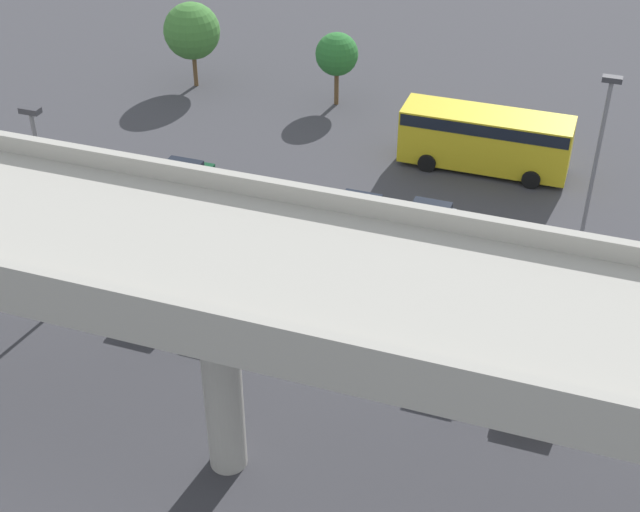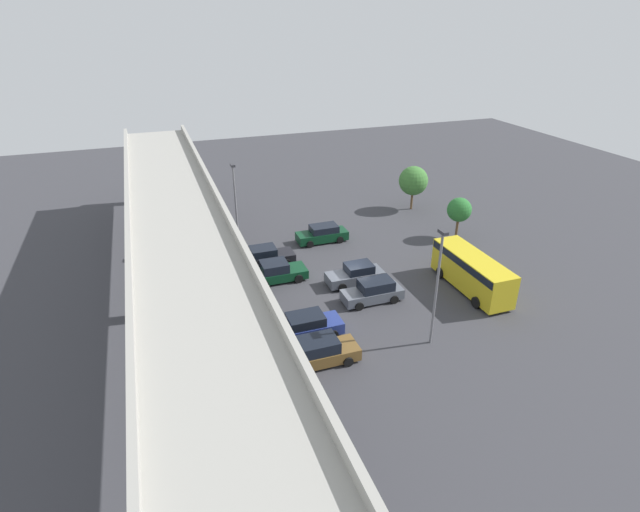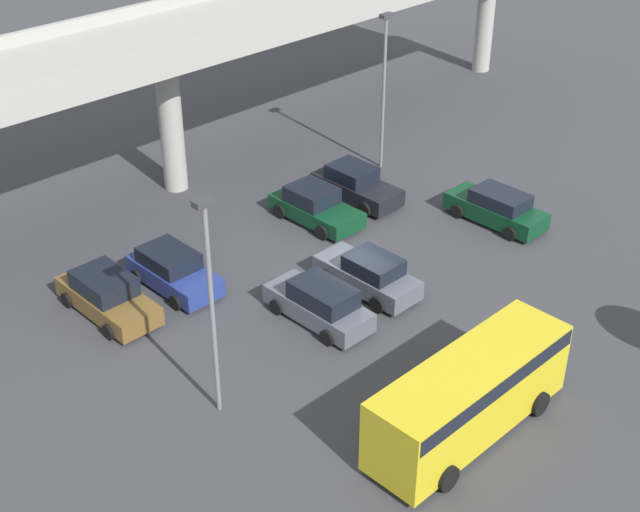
# 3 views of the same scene
# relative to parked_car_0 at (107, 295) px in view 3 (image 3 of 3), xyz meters

# --- Properties ---
(ground_plane) EXTENTS (106.43, 106.43, 0.00)m
(ground_plane) POSITION_rel_parked_car_0_xyz_m (8.39, -5.51, -0.78)
(ground_plane) COLOR #38383D
(highway_overpass) EXTENTS (50.80, 6.11, 8.38)m
(highway_overpass) POSITION_rel_parked_car_0_xyz_m (8.39, 6.93, 6.31)
(highway_overpass) COLOR #9E9B93
(highway_overpass) RESTS_ON ground_plane
(parked_car_0) EXTENTS (2.14, 4.79, 1.69)m
(parked_car_0) POSITION_rel_parked_car_0_xyz_m (0.00, 0.00, 0.00)
(parked_car_0) COLOR brown
(parked_car_0) RESTS_ON ground_plane
(parked_car_1) EXTENTS (2.10, 4.32, 1.59)m
(parked_car_1) POSITION_rel_parked_car_0_xyz_m (2.93, -0.28, -0.02)
(parked_car_1) COLOR navy
(parked_car_1) RESTS_ON ground_plane
(parked_car_2) EXTENTS (1.98, 4.54, 1.68)m
(parked_car_2) POSITION_rel_parked_car_0_xyz_m (5.50, -6.19, 0.01)
(parked_car_2) COLOR #515660
(parked_car_2) RESTS_ON ground_plane
(parked_car_3) EXTENTS (2.02, 4.55, 1.64)m
(parked_car_3) POSITION_rel_parked_car_0_xyz_m (8.41, -6.03, -0.02)
(parked_car_3) COLOR #515660
(parked_car_3) RESTS_ON ground_plane
(parked_car_4) EXTENTS (2.23, 4.54, 1.63)m
(parked_car_4) POSITION_rel_parked_car_0_xyz_m (10.97, -0.29, -0.03)
(parked_car_4) COLOR #0C381E
(parked_car_4) RESTS_ON ground_plane
(parked_car_5) EXTENTS (2.12, 4.54, 1.67)m
(parked_car_5) POSITION_rel_parked_car_0_xyz_m (13.83, -0.13, -0.00)
(parked_car_5) COLOR black
(parked_car_5) RESTS_ON ground_plane
(parked_car_6) EXTENTS (2.02, 4.75, 1.60)m
(parked_car_6) POSITION_rel_parked_car_0_xyz_m (16.78, -6.25, -0.02)
(parked_car_6) COLOR #0C381E
(parked_car_6) RESTS_ON ground_plane
(shuttle_bus) EXTENTS (7.84, 2.57, 2.81)m
(shuttle_bus) POSITION_rel_parked_car_0_xyz_m (4.54, -14.00, 0.89)
(shuttle_bus) COLOR gold
(shuttle_bus) RESTS_ON ground_plane
(lamp_post_near_aisle) EXTENTS (0.70, 0.35, 7.98)m
(lamp_post_near_aisle) POSITION_rel_parked_car_0_xyz_m (17.46, 1.50, 3.90)
(lamp_post_near_aisle) COLOR slate
(lamp_post_near_aisle) RESTS_ON ground_plane
(lamp_post_mid_lot) EXTENTS (0.70, 0.35, 7.96)m
(lamp_post_mid_lot) POSITION_rel_parked_car_0_xyz_m (-0.52, -7.50, 3.89)
(lamp_post_mid_lot) COLOR slate
(lamp_post_mid_lot) RESTS_ON ground_plane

